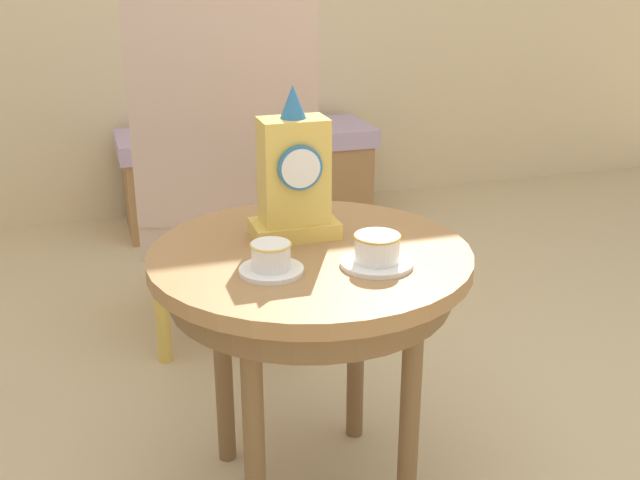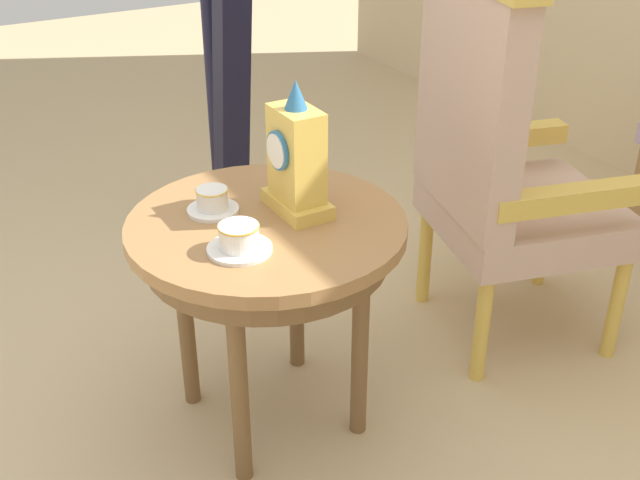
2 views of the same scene
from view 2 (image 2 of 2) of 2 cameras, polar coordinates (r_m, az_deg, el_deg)
The scene contains 7 objects.
ground_plane at distance 2.27m, azimuth -3.57°, elevation -12.74°, with size 10.00×10.00×0.00m, color tan.
side_table at distance 1.99m, azimuth -3.78°, elevation -0.51°, with size 0.69×0.69×0.61m.
teacup_left at distance 1.99m, azimuth -7.69°, elevation 2.73°, with size 0.13×0.13×0.06m.
teacup_right at distance 1.81m, azimuth -5.80°, elevation 0.04°, with size 0.15×0.15×0.07m.
mantel_clock at distance 1.94m, azimuth -1.71°, elevation 5.69°, with size 0.19×0.11×0.34m.
armchair at distance 2.38m, azimuth 12.74°, elevation 5.47°, with size 0.66×0.65×1.14m.
harp at distance 2.97m, azimuth -6.77°, elevation 13.05°, with size 0.40×0.24×1.76m.
Camera 2 is at (1.54, -0.73, 1.51)m, focal length 44.80 mm.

